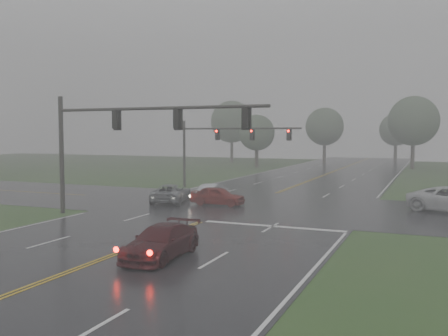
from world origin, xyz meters
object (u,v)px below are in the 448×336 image
at_px(sedan_red, 218,205).
at_px(sedan_silver, 213,199).
at_px(signal_gantry_far, 219,141).
at_px(car_grey, 171,202).
at_px(signal_gantry_near, 119,131).
at_px(sedan_maroon, 161,258).

height_order(sedan_red, sedan_silver, sedan_red).
bearing_deg(signal_gantry_far, sedan_silver, -69.82).
height_order(car_grey, signal_gantry_far, signal_gantry_far).
bearing_deg(sedan_red, signal_gantry_near, 151.93).
bearing_deg(sedan_silver, signal_gantry_far, -68.32).
height_order(sedan_silver, car_grey, car_grey).
distance_m(sedan_red, signal_gantry_near, 9.97).
bearing_deg(sedan_red, car_grey, 88.28).
bearing_deg(signal_gantry_near, sedan_maroon, -46.33).
height_order(signal_gantry_near, signal_gantry_far, signal_gantry_near).
bearing_deg(sedan_silver, sedan_maroon, 109.03).
xyz_separation_m(sedan_red, sedan_silver, (-1.82, 3.20, 0.00)).
distance_m(sedan_red, car_grey, 4.02).
xyz_separation_m(sedan_silver, signal_gantry_near, (-1.87, -10.60, 5.57)).
bearing_deg(sedan_silver, signal_gantry_near, 81.52).
bearing_deg(signal_gantry_far, car_grey, -87.19).
xyz_separation_m(sedan_maroon, signal_gantry_near, (-7.78, 8.15, 5.57)).
relative_size(car_grey, signal_gantry_far, 0.42).
xyz_separation_m(sedan_silver, signal_gantry_far, (-2.71, 7.38, 4.70)).
xyz_separation_m(sedan_maroon, signal_gantry_far, (-8.63, 26.13, 4.70)).
distance_m(sedan_red, sedan_silver, 3.68).
height_order(sedan_maroon, car_grey, car_grey).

